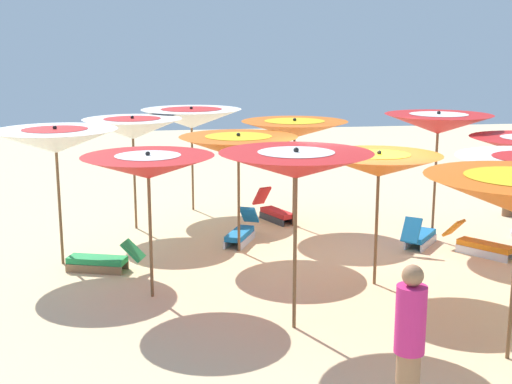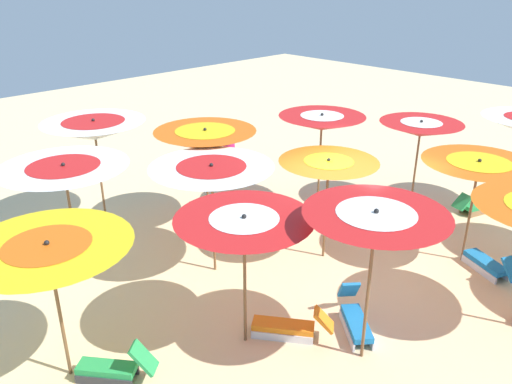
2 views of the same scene
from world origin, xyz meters
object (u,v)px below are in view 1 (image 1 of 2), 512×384
(beach_umbrella_2, at_px, (438,124))
(beach_umbrella_12, at_px, (296,165))
(beachgoer_0, at_px, (409,343))
(beach_umbrella_3, at_px, (295,129))
(beach_umbrella_7, at_px, (379,165))
(lounger_0, at_px, (241,232))
(lounger_3, at_px, (102,260))
(beach_umbrella_14, at_px, (56,141))
(lounger_2, at_px, (274,211))
(beach_umbrella_4, at_px, (191,118))
(beachgoer_1, at_px, (510,174))
(beach_umbrella_9, at_px, (133,128))
(lounger_1, at_px, (419,236))
(beach_umbrella_8, at_px, (238,147))
(lounger_4, at_px, (481,244))
(beach_umbrella_13, at_px, (148,167))

(beach_umbrella_2, distance_m, beach_umbrella_12, 5.18)
(beach_umbrella_12, height_order, beachgoer_0, beach_umbrella_12)
(beach_umbrella_3, bearing_deg, beach_umbrella_7, -171.98)
(beach_umbrella_12, bearing_deg, beachgoer_0, -166.81)
(lounger_0, xyz_separation_m, lounger_3, (-1.35, 2.53, -0.01))
(beach_umbrella_14, xyz_separation_m, lounger_2, (2.37, -4.16, -1.94))
(beach_umbrella_4, distance_m, beachgoer_1, 7.11)
(beach_umbrella_7, relative_size, lounger_3, 1.60)
(beach_umbrella_7, height_order, beach_umbrella_9, beach_umbrella_9)
(lounger_1, distance_m, lounger_2, 3.31)
(lounger_1, distance_m, lounger_3, 5.80)
(beach_umbrella_8, xyz_separation_m, beachgoer_0, (-6.10, -0.87, -1.06))
(beach_umbrella_7, bearing_deg, beach_umbrella_4, 24.63)
(beach_umbrella_7, relative_size, lounger_1, 1.91)
(beach_umbrella_3, bearing_deg, beach_umbrella_4, 48.60)
(beach_umbrella_12, relative_size, lounger_3, 1.83)
(beach_umbrella_4, xyz_separation_m, beachgoer_0, (-9.46, -1.47, -1.23))
(lounger_2, relative_size, lounger_3, 0.95)
(lounger_2, relative_size, lounger_4, 1.03)
(lounger_0, relative_size, lounger_4, 1.05)
(beach_umbrella_3, distance_m, beachgoer_0, 7.82)
(beach_umbrella_8, relative_size, lounger_4, 1.77)
(beach_umbrella_4, relative_size, beachgoer_0, 1.41)
(lounger_1, distance_m, beachgoer_0, 6.40)
(beach_umbrella_8, relative_size, beach_umbrella_9, 0.94)
(beach_umbrella_3, distance_m, lounger_1, 3.29)
(beach_umbrella_14, xyz_separation_m, lounger_0, (0.84, -3.23, -1.94))
(lounger_4, bearing_deg, beach_umbrella_14, -130.72)
(lounger_0, xyz_separation_m, lounger_2, (1.53, -0.93, 0.01))
(beach_umbrella_13, xyz_separation_m, lounger_3, (1.32, 0.81, -1.79))
(beach_umbrella_3, height_order, beach_umbrella_8, beach_umbrella_3)
(beach_umbrella_4, xyz_separation_m, beach_umbrella_8, (-3.37, -0.61, -0.16))
(lounger_4, height_order, beachgoer_1, beachgoer_1)
(beach_umbrella_12, distance_m, lounger_1, 4.96)
(beach_umbrella_14, bearing_deg, beachgoer_0, -145.82)
(beach_umbrella_8, distance_m, beachgoer_0, 6.25)
(beach_umbrella_12, relative_size, beach_umbrella_13, 1.10)
(beachgoer_0, bearing_deg, beach_umbrella_12, 54.56)
(beach_umbrella_8, bearing_deg, beachgoer_1, -74.74)
(lounger_3, bearing_deg, lounger_1, -155.97)
(beach_umbrella_7, height_order, beachgoer_0, beach_umbrella_7)
(lounger_4, bearing_deg, beach_umbrella_7, -99.24)
(beach_umbrella_9, bearing_deg, lounger_3, 168.89)
(beach_umbrella_12, bearing_deg, beach_umbrella_3, -11.94)
(beach_umbrella_9, bearing_deg, beach_umbrella_3, -95.35)
(beach_umbrella_2, relative_size, beach_umbrella_7, 1.16)
(beach_umbrella_2, distance_m, beach_umbrella_4, 5.44)
(beachgoer_0, bearing_deg, beach_umbrella_3, 37.67)
(beach_umbrella_4, relative_size, beach_umbrella_7, 1.10)
(lounger_1, height_order, lounger_3, lounger_1)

